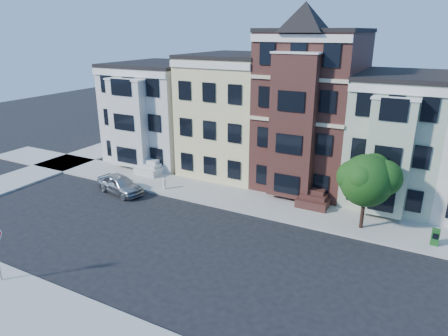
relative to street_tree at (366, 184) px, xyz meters
The scene contains 10 objects.
ground 9.86m from the street_tree, 127.04° to the right, with size 120.00×120.00×0.00m, color black.
far_sidewalk 6.44m from the street_tree, behind, with size 60.00×4.00×0.15m, color #9E9B93.
house_white 21.84m from the street_tree, 161.15° to the left, with size 8.00×9.00×9.00m, color beige.
house_yellow 14.58m from the street_tree, 150.85° to the left, with size 7.00×9.00×10.00m, color beige.
house_brown 9.45m from the street_tree, 128.62° to the left, with size 7.00×9.00×12.00m, color #40201A.
house_green 7.22m from the street_tree, 82.94° to the left, with size 6.00×9.00×9.00m, color #9CAB8F.
street_tree is the anchor object (origin of this frame).
parked_car 18.20m from the street_tree, behind, with size 1.73×4.31×1.47m, color #989BA0.
newspaper_box 4.92m from the street_tree, ahead, with size 0.44×0.40×0.99m, color #1B571D.
fire_hydrant 15.33m from the street_tree, behind, with size 0.26×0.26×0.73m, color beige.
Camera 1 is at (8.64, -16.98, 12.14)m, focal length 32.00 mm.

